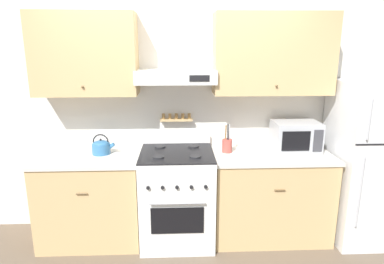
{
  "coord_description": "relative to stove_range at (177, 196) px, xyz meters",
  "views": [
    {
      "loc": [
        0.01,
        -2.91,
        1.97
      ],
      "look_at": [
        0.15,
        0.28,
        1.15
      ],
      "focal_mm": 32.0,
      "sensor_mm": 36.0,
      "label": 1
    }
  ],
  "objects": [
    {
      "name": "ground_plane",
      "position": [
        0.0,
        -0.31,
        -0.47
      ],
      "size": [
        16.0,
        16.0,
        0.0
      ],
      "primitive_type": "plane",
      "color": "brown"
    },
    {
      "name": "wall_back",
      "position": [
        0.04,
        0.32,
        1.01
      ],
      "size": [
        5.2,
        0.46,
        2.55
      ],
      "color": "silver",
      "rests_on": "ground_plane"
    },
    {
      "name": "counter_left",
      "position": [
        -0.87,
        0.04,
        -0.02
      ],
      "size": [
        1.02,
        0.67,
        0.9
      ],
      "color": "tan",
      "rests_on": "ground_plane"
    },
    {
      "name": "counter_right",
      "position": [
        0.96,
        0.04,
        -0.02
      ],
      "size": [
        1.2,
        0.67,
        0.9
      ],
      "color": "tan",
      "rests_on": "ground_plane"
    },
    {
      "name": "stove_range",
      "position": [
        0.0,
        0.0,
        0.0
      ],
      "size": [
        0.72,
        0.74,
        1.02
      ],
      "color": "white",
      "rests_on": "ground_plane"
    },
    {
      "name": "refrigerator",
      "position": [
        1.97,
        -0.01,
        0.34
      ],
      "size": [
        0.76,
        0.75,
        1.63
      ],
      "color": "white",
      "rests_on": "ground_plane"
    },
    {
      "name": "tea_kettle",
      "position": [
        -0.76,
        0.1,
        0.5
      ],
      "size": [
        0.23,
        0.18,
        0.21
      ],
      "color": "teal",
      "rests_on": "counter_left"
    },
    {
      "name": "microwave",
      "position": [
        1.22,
        0.12,
        0.58
      ],
      "size": [
        0.46,
        0.36,
        0.31
      ],
      "color": "#ADAFB5",
      "rests_on": "counter_right"
    },
    {
      "name": "utensil_crock",
      "position": [
        0.51,
        0.1,
        0.51
      ],
      "size": [
        0.1,
        0.1,
        0.29
      ],
      "color": "#B24C42",
      "rests_on": "counter_right"
    }
  ]
}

